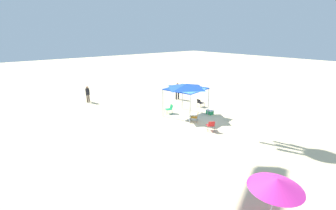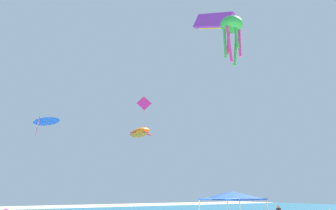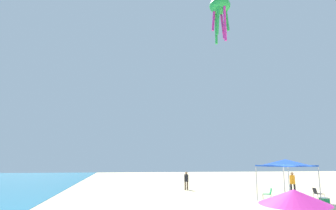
% 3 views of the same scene
% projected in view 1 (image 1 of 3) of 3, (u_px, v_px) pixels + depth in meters
% --- Properties ---
extents(ground, '(120.00, 120.00, 0.10)m').
position_uv_depth(ground, '(198.00, 120.00, 21.06)').
color(ground, beige).
extents(canopy_tent, '(3.46, 3.48, 2.88)m').
position_uv_depth(canopy_tent, '(186.00, 87.00, 21.48)').
color(canopy_tent, '#B7B7BC').
rests_on(canopy_tent, ground).
extents(beach_umbrella, '(2.09, 2.08, 1.99)m').
position_uv_depth(beach_umbrella, '(276.00, 183.00, 9.24)').
color(beach_umbrella, silver).
rests_on(beach_umbrella, ground).
extents(folding_chair_left_of_tent, '(0.80, 0.77, 0.82)m').
position_uv_depth(folding_chair_left_of_tent, '(211.00, 125.00, 18.58)').
color(folding_chair_left_of_tent, black).
rests_on(folding_chair_left_of_tent, ground).
extents(folding_chair_near_cooler, '(0.68, 0.75, 0.82)m').
position_uv_depth(folding_chair_near_cooler, '(170.00, 108.00, 22.65)').
color(folding_chair_near_cooler, black).
rests_on(folding_chair_near_cooler, ground).
extents(folding_chair_facing_ocean, '(0.81, 0.80, 0.82)m').
position_uv_depth(folding_chair_facing_ocean, '(195.00, 116.00, 20.45)').
color(folding_chair_facing_ocean, black).
rests_on(folding_chair_facing_ocean, ground).
extents(folding_chair_right_of_tent, '(0.58, 0.66, 0.82)m').
position_uv_depth(folding_chair_right_of_tent, '(200.00, 102.00, 24.60)').
color(folding_chair_right_of_tent, black).
rests_on(folding_chair_right_of_tent, ground).
extents(cooler_box, '(0.63, 0.43, 0.40)m').
position_uv_depth(cooler_box, '(210.00, 112.00, 22.46)').
color(cooler_box, '#1E8C4C').
rests_on(cooler_box, ground).
extents(person_watching_sky, '(0.43, 0.49, 1.83)m').
position_uv_depth(person_watching_sky, '(177.00, 90.00, 27.35)').
color(person_watching_sky, black).
rests_on(person_watching_sky, ground).
extents(person_by_tent, '(0.41, 0.41, 1.73)m').
position_uv_depth(person_by_tent, '(88.00, 93.00, 26.21)').
color(person_by_tent, brown).
rests_on(person_by_tent, ground).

